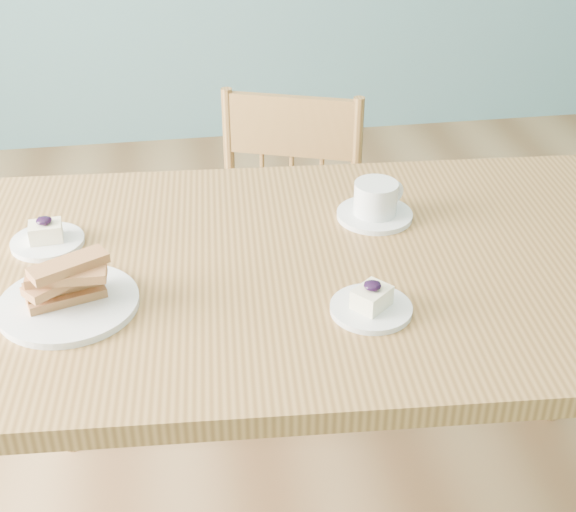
{
  "coord_description": "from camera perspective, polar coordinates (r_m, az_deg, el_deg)",
  "views": [
    {
      "loc": [
        -0.36,
        -1.26,
        1.62
      ],
      "look_at": [
        -0.15,
        0.07,
        0.78
      ],
      "focal_mm": 50.0,
      "sensor_mm": 36.0,
      "label": 1
    }
  ],
  "objects": [
    {
      "name": "cheesecake_plate_near",
      "position": [
        1.4,
        5.94,
        -3.4
      ],
      "size": [
        0.14,
        0.14,
        0.06
      ],
      "rotation": [
        0.0,
        0.0,
        0.7
      ],
      "color": "silver",
      "rests_on": "dining_table"
    },
    {
      "name": "dining_chair",
      "position": [
        2.23,
        -0.36,
        0.11
      ],
      "size": [
        0.5,
        0.49,
        0.87
      ],
      "rotation": [
        0.0,
        0.0,
        -0.35
      ],
      "color": "#A0733C",
      "rests_on": "ground"
    },
    {
      "name": "biscotti_plate",
      "position": [
        1.45,
        -15.47,
        -2.53
      ],
      "size": [
        0.25,
        0.25,
        0.1
      ],
      "rotation": [
        0.0,
        0.0,
        0.39
      ],
      "color": "silver",
      "rests_on": "dining_table"
    },
    {
      "name": "coffee_cup",
      "position": [
        1.69,
        6.27,
        3.78
      ],
      "size": [
        0.16,
        0.16,
        0.08
      ],
      "rotation": [
        0.0,
        0.0,
        0.38
      ],
      "color": "silver",
      "rests_on": "dining_table"
    },
    {
      "name": "cheesecake_plate_far",
      "position": [
        1.66,
        -16.78,
        1.27
      ],
      "size": [
        0.14,
        0.14,
        0.06
      ],
      "rotation": [
        0.0,
        0.0,
        0.08
      ],
      "color": "silver",
      "rests_on": "dining_table"
    },
    {
      "name": "dining_table",
      "position": [
        1.6,
        4.11,
        -2.62
      ],
      "size": [
        1.54,
        0.94,
        0.79
      ],
      "rotation": [
        0.0,
        0.0,
        -0.07
      ],
      "color": "#A0733C",
      "rests_on": "ground"
    }
  ]
}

